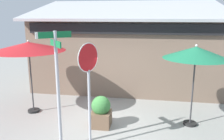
% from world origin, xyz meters
% --- Properties ---
extents(ground_plane, '(28.00, 28.00, 0.10)m').
position_xyz_m(ground_plane, '(0.00, 0.00, -0.05)').
color(ground_plane, gray).
extents(cafe_building, '(9.15, 4.72, 4.41)m').
position_xyz_m(cafe_building, '(0.26, 4.59, 1.80)').
color(cafe_building, '#705B4C').
rests_on(cafe_building, ground).
extents(street_sign_post, '(0.72, 0.68, 3.22)m').
position_xyz_m(street_sign_post, '(-0.92, -1.58, 1.95)').
color(street_sign_post, '#A8AAB2').
rests_on(street_sign_post, ground).
extents(stop_sign, '(0.35, 0.69, 2.93)m').
position_xyz_m(stop_sign, '(-0.11, -1.45, 2.04)').
color(stop_sign, '#A8AAB2').
rests_on(stop_sign, ground).
extents(patio_umbrella_crimson_left, '(2.63, 2.63, 2.74)m').
position_xyz_m(patio_umbrella_crimson_left, '(-2.85, 0.57, 2.48)').
color(patio_umbrella_crimson_left, black).
rests_on(patio_umbrella_crimson_left, ground).
extents(patio_umbrella_forest_green_center, '(2.06, 2.06, 2.72)m').
position_xyz_m(patio_umbrella_forest_green_center, '(2.87, 0.41, 2.43)').
color(patio_umbrella_forest_green_center, black).
rests_on(patio_umbrella_forest_green_center, ground).
extents(sidewalk_planter, '(0.63, 0.63, 1.04)m').
position_xyz_m(sidewalk_planter, '(-0.06, -0.17, 0.52)').
color(sidewalk_planter, brown).
rests_on(sidewalk_planter, ground).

